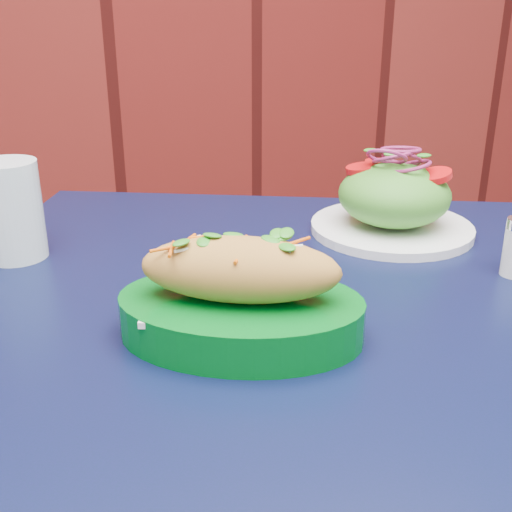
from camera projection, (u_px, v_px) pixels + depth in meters
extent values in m
cube|color=black|center=(289.00, 321.00, 0.68)|extent=(1.04, 1.04, 0.03)
cylinder|color=black|center=(108.00, 412.00, 1.15)|extent=(0.04, 0.04, 0.72)
cylinder|color=black|center=(486.00, 433.00, 1.09)|extent=(0.04, 0.04, 0.72)
cylinder|color=silver|center=(463.00, 429.00, 1.31)|extent=(0.03, 0.03, 0.47)
cube|color=white|center=(241.00, 302.00, 0.60)|extent=(0.20, 0.15, 0.01)
ellipsoid|color=#C18B3D|center=(240.00, 269.00, 0.59)|extent=(0.20, 0.14, 0.06)
cylinder|color=white|center=(391.00, 228.00, 0.88)|extent=(0.22, 0.22, 0.01)
ellipsoid|color=#4C992D|center=(394.00, 195.00, 0.86)|extent=(0.15, 0.15, 0.08)
cylinder|color=red|center=(435.00, 172.00, 0.83)|extent=(0.04, 0.04, 0.01)
cylinder|color=red|center=(362.00, 165.00, 0.87)|extent=(0.04, 0.04, 0.01)
cylinder|color=red|center=(381.00, 161.00, 0.89)|extent=(0.04, 0.04, 0.01)
torus|color=#93205C|center=(397.00, 161.00, 0.85)|extent=(0.06, 0.06, 0.01)
torus|color=#93205C|center=(397.00, 158.00, 0.84)|extent=(0.06, 0.06, 0.01)
torus|color=#93205C|center=(398.00, 155.00, 0.84)|extent=(0.06, 0.06, 0.01)
torus|color=#93205C|center=(398.00, 152.00, 0.84)|extent=(0.06, 0.06, 0.01)
torus|color=#93205C|center=(398.00, 149.00, 0.84)|extent=(0.06, 0.06, 0.01)
cylinder|color=silver|center=(11.00, 210.00, 0.78)|extent=(0.07, 0.07, 0.12)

